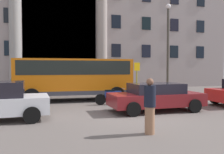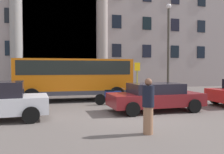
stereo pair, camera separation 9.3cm
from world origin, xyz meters
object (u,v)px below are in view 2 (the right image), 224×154
object	(u,v)px
hedge_planter_far_east	(23,84)
hedge_planter_west	(104,84)
lamppost_plaza_centre	(168,41)
bus_stop_sign	(137,75)
parked_compact_extra	(155,97)
pedestrian_woman_with_bag	(148,106)
orange_minibus	(75,76)
motorcycle_near_kerb	(112,96)

from	to	relation	value
hedge_planter_far_east	hedge_planter_west	bearing A→B (deg)	0.08
hedge_planter_far_east	lamppost_plaza_centre	distance (m)	12.12
bus_stop_sign	lamppost_plaza_centre	distance (m)	4.07
parked_compact_extra	bus_stop_sign	bearing A→B (deg)	75.33
bus_stop_sign	lamppost_plaza_centre	bearing A→B (deg)	13.90
hedge_planter_west	lamppost_plaza_centre	bearing A→B (deg)	-31.93
hedge_planter_far_east	pedestrian_woman_with_bag	world-z (taller)	pedestrian_woman_with_bag
orange_minibus	parked_compact_extra	world-z (taller)	orange_minibus
orange_minibus	hedge_planter_far_east	distance (m)	6.30
orange_minibus	motorcycle_near_kerb	world-z (taller)	orange_minibus
orange_minibus	lamppost_plaza_centre	distance (m)	8.53
parked_compact_extra	lamppost_plaza_centre	bearing A→B (deg)	56.45
hedge_planter_far_east	pedestrian_woman_with_bag	size ratio (longest dim) A/B	1.05
pedestrian_woman_with_bag	lamppost_plaza_centre	distance (m)	12.69
hedge_planter_far_east	parked_compact_extra	distance (m)	11.90
parked_compact_extra	pedestrian_woman_with_bag	bearing A→B (deg)	-119.72
orange_minibus	lamppost_plaza_centre	world-z (taller)	lamppost_plaza_centre
hedge_planter_west	hedge_planter_far_east	distance (m)	6.65
pedestrian_woman_with_bag	lamppost_plaza_centre	size ratio (longest dim) A/B	0.24
parked_compact_extra	lamppost_plaza_centre	world-z (taller)	lamppost_plaza_centre
bus_stop_sign	hedge_planter_far_east	bearing A→B (deg)	156.52
orange_minibus	lamppost_plaza_centre	bearing A→B (deg)	19.17
hedge_planter_west	hedge_planter_far_east	world-z (taller)	hedge_planter_far_east
orange_minibus	lamppost_plaza_centre	size ratio (longest dim) A/B	0.98
orange_minibus	motorcycle_near_kerb	bearing A→B (deg)	-48.92
orange_minibus	bus_stop_sign	size ratio (longest dim) A/B	2.89
orange_minibus	motorcycle_near_kerb	distance (m)	3.07
motorcycle_near_kerb	lamppost_plaza_centre	world-z (taller)	lamppost_plaza_centre
orange_minibus	parked_compact_extra	xyz separation A→B (m)	(3.21, -4.65, -0.87)
bus_stop_sign	pedestrian_woman_with_bag	distance (m)	10.29
parked_compact_extra	orange_minibus	bearing A→B (deg)	124.29
motorcycle_near_kerb	hedge_planter_west	bearing A→B (deg)	82.89
pedestrian_woman_with_bag	bus_stop_sign	bearing A→B (deg)	50.80
hedge_planter_west	lamppost_plaza_centre	xyz separation A→B (m)	(4.62, -2.88, 3.57)
motorcycle_near_kerb	pedestrian_woman_with_bag	distance (m)	5.86
bus_stop_sign	lamppost_plaza_centre	xyz separation A→B (m)	(2.97, 0.73, 2.68)
bus_stop_sign	hedge_planter_far_east	size ratio (longest dim) A/B	1.35
hedge_planter_west	lamppost_plaza_centre	world-z (taller)	lamppost_plaza_centre
hedge_planter_far_east	parked_compact_extra	world-z (taller)	hedge_planter_far_east
hedge_planter_far_east	lamppost_plaza_centre	world-z (taller)	lamppost_plaza_centre
orange_minibus	hedge_planter_far_east	xyz separation A→B (m)	(-3.49, 5.19, -0.80)
orange_minibus	hedge_planter_west	size ratio (longest dim) A/B	3.21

